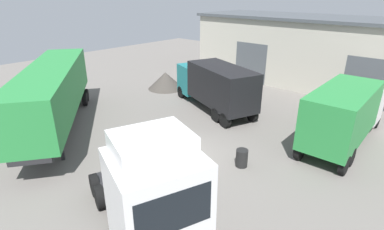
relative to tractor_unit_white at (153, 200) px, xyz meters
name	(u,v)px	position (x,y,z in m)	size (l,w,h in m)	color
ground_plane	(183,154)	(-3.74, 5.17, -2.06)	(60.00, 60.00, 0.00)	slate
warehouse_building	(320,52)	(-3.74, 22.69, 0.90)	(22.58, 7.56, 5.91)	#B7B2A3
tractor_unit_white	(153,200)	(0.00, 0.00, 0.00)	(6.53, 4.37, 4.37)	silver
container_trailer_green	(53,91)	(-11.48, 2.23, 0.45)	(11.25, 8.91, 3.91)	#28843D
box_truck_teal	(215,84)	(-6.64, 11.42, -0.22)	(7.87, 4.89, 3.26)	#197075
box_truck_white	(346,111)	(1.85, 12.10, -0.17)	(2.65, 8.05, 3.34)	silver
gravel_pile	(166,80)	(-12.87, 12.43, -1.34)	(3.08, 3.08, 1.45)	#423D38
oil_drum	(242,158)	(-0.86, 6.26, -1.62)	(0.58, 0.58, 0.88)	black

